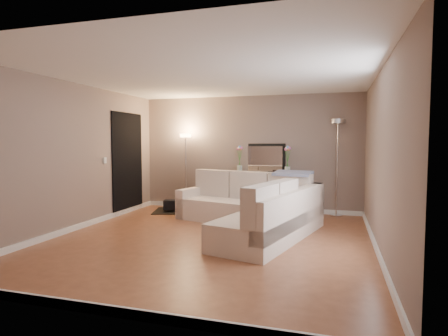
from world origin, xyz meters
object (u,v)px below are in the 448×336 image
(sectional_sofa, at_px, (254,209))
(floor_lamp_unlit, at_px, (338,148))
(floor_lamp_lit, at_px, (186,156))
(console_table, at_px, (259,192))

(sectional_sofa, xyz_separation_m, floor_lamp_unlit, (1.43, 1.60, 1.08))
(sectional_sofa, bearing_deg, floor_lamp_lit, 141.85)
(console_table, bearing_deg, floor_lamp_unlit, 0.50)
(floor_lamp_lit, bearing_deg, sectional_sofa, -38.15)
(console_table, height_order, floor_lamp_lit, floor_lamp_lit)
(sectional_sofa, distance_m, floor_lamp_unlit, 2.41)
(console_table, height_order, floor_lamp_unlit, floor_lamp_unlit)
(floor_lamp_lit, bearing_deg, floor_lamp_unlit, 1.31)
(floor_lamp_unlit, bearing_deg, console_table, -179.50)
(sectional_sofa, xyz_separation_m, floor_lamp_lit, (-1.94, 1.53, 0.88))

